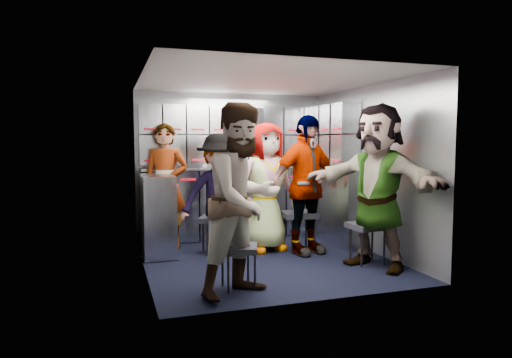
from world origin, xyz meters
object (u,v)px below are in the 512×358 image
object	(u,v)px
attendant_arc_c	(266,187)
jump_seat_near_right	(368,228)
jump_seat_mid_right	(299,216)
jump_seat_near_left	(238,250)
attendant_arc_d	(305,185)
attendant_arc_e	(377,186)
jump_seat_mid_left	(216,221)
attendant_arc_a	(244,200)
attendant_standing	(165,186)
jump_seat_center	(261,220)
attendant_arc_b	(219,195)

from	to	relation	value
attendant_arc_c	jump_seat_near_right	bearing A→B (deg)	-56.89
jump_seat_mid_right	attendant_arc_c	xyz separation A→B (m)	(-0.40, 0.15, 0.38)
jump_seat_near_left	jump_seat_mid_right	size ratio (longest dim) A/B	0.88
jump_seat_near_left	attendant_arc_d	size ratio (longest dim) A/B	0.25
attendant_arc_c	attendant_arc_e	world-z (taller)	attendant_arc_e
jump_seat_mid_left	attendant_arc_a	xyz separation A→B (m)	(-0.11, -1.60, 0.47)
jump_seat_near_right	jump_seat_mid_left	bearing A→B (deg)	146.44
attendant_standing	jump_seat_center	bearing A→B (deg)	9.53
attendant_arc_d	attendant_arc_e	bearing A→B (deg)	-75.13
attendant_arc_b	attendant_arc_d	xyz separation A→B (m)	(1.05, -0.19, 0.12)
jump_seat_mid_left	attendant_arc_b	world-z (taller)	attendant_arc_b
jump_seat_center	attendant_arc_e	world-z (taller)	attendant_arc_e
jump_seat_mid_left	jump_seat_mid_right	size ratio (longest dim) A/B	1.01
attendant_arc_a	attendant_arc_c	xyz separation A→B (m)	(0.76, 1.56, -0.05)
jump_seat_near_right	attendant_arc_b	distance (m)	1.78
attendant_arc_a	attendant_arc_b	world-z (taller)	attendant_arc_a
jump_seat_mid_left	jump_seat_center	xyz separation A→B (m)	(0.64, 0.14, -0.05)
attendant_arc_b	attendant_arc_e	size ratio (longest dim) A/B	0.82
jump_seat_mid_right	attendant_arc_b	bearing A→B (deg)	179.41
attendant_arc_c	attendant_arc_d	size ratio (longest dim) A/B	0.95
jump_seat_mid_left	attendant_standing	world-z (taller)	attendant_standing
jump_seat_mid_right	attendant_arc_b	size ratio (longest dim) A/B	0.33
jump_seat_center	attendant_arc_b	world-z (taller)	attendant_arc_b
jump_seat_near_left	attendant_arc_a	world-z (taller)	attendant_arc_a
jump_seat_mid_right	attendant_arc_c	world-z (taller)	attendant_arc_c
jump_seat_mid_right	jump_seat_near_right	world-z (taller)	jump_seat_mid_right
attendant_arc_a	attendant_arc_d	bearing A→B (deg)	20.26
attendant_arc_e	attendant_arc_c	bearing A→B (deg)	-168.60
jump_seat_mid_right	attendant_arc_d	world-z (taller)	attendant_arc_d
jump_seat_center	attendant_standing	distance (m)	1.34
jump_seat_mid_left	jump_seat_center	size ratio (longest dim) A/B	1.15
attendant_arc_a	attendant_arc_c	bearing A→B (deg)	37.60
jump_seat_mid_left	attendant_arc_b	size ratio (longest dim) A/B	0.34
jump_seat_center	jump_seat_mid_right	size ratio (longest dim) A/B	0.88
attendant_standing	attendant_arc_a	xyz separation A→B (m)	(0.45, -2.07, 0.06)
jump_seat_center	attendant_arc_c	xyz separation A→B (m)	(0.00, -0.18, 0.46)
jump_seat_mid_left	attendant_arc_e	distance (m)	2.01
attendant_standing	attendant_arc_e	distance (m)	2.68
attendant_arc_a	jump_seat_mid_left	bearing A→B (deg)	59.46
attendant_standing	attendant_arc_b	world-z (taller)	attendant_standing
jump_seat_near_right	attendant_arc_d	bearing A→B (deg)	127.03
attendant_standing	attendant_arc_d	distance (m)	1.82
jump_seat_mid_right	attendant_arc_c	size ratio (longest dim) A/B	0.30
jump_seat_near_left	attendant_standing	distance (m)	2.00
jump_seat_center	attendant_arc_a	bearing A→B (deg)	-113.48
attendant_arc_d	jump_seat_mid_right	bearing A→B (deg)	74.32
attendant_standing	attendant_arc_b	distance (m)	0.86
jump_seat_near_left	jump_seat_center	distance (m)	1.73
attendant_standing	jump_seat_mid_left	bearing A→B (deg)	-14.71
jump_seat_near_right	attendant_arc_a	distance (m)	1.81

